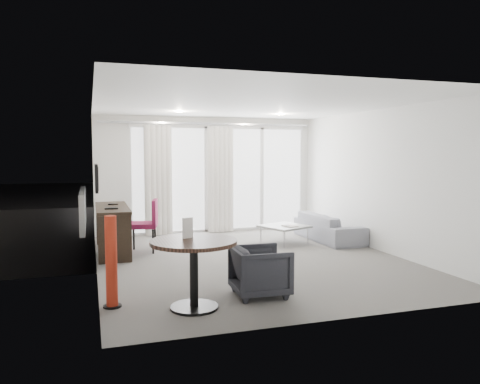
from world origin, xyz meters
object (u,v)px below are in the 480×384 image
object	(u,v)px
round_table	(194,274)
sofa	(328,227)
rattan_chair_b	(257,205)
red_lamp	(111,262)
desk_chair	(143,226)
rattan_chair_a	(237,208)
tub_armchair	(260,271)
desk	(113,230)
coffee_table	(284,234)

from	to	relation	value
round_table	sofa	bearing A→B (deg)	43.20
round_table	rattan_chair_b	distance (m)	6.86
red_lamp	sofa	size ratio (longest dim) A/B	0.58
red_lamp	desk_chair	bearing A→B (deg)	77.17
rattan_chair_a	tub_armchair	bearing A→B (deg)	-120.99
desk	rattan_chair_a	size ratio (longest dim) A/B	2.27
desk_chair	rattan_chair_a	bearing A→B (deg)	59.20
desk	sofa	world-z (taller)	desk
coffee_table	sofa	distance (m)	1.02
desk_chair	sofa	bearing A→B (deg)	12.59
desk_chair	red_lamp	world-z (taller)	red_lamp
desk_chair	rattan_chair_b	distance (m)	4.28
round_table	tub_armchair	size ratio (longest dim) A/B	1.47
tub_armchair	sofa	size ratio (longest dim) A/B	0.37
tub_armchair	coffee_table	xyz separation A→B (m)	(1.64, 3.06, -0.13)
coffee_table	rattan_chair_a	bearing A→B (deg)	91.86
coffee_table	rattan_chair_b	world-z (taller)	rattan_chair_b
tub_armchair	rattan_chair_b	bearing A→B (deg)	-16.87
desk	tub_armchair	size ratio (longest dim) A/B	2.60
sofa	rattan_chair_b	xyz separation A→B (m)	(-0.56, 2.83, 0.16)
desk_chair	coffee_table	distance (m)	2.78
desk	rattan_chair_b	distance (m)	4.65
coffee_table	sofa	xyz separation A→B (m)	(1.02, 0.05, 0.09)
desk_chair	red_lamp	size ratio (longest dim) A/B	0.89
round_table	red_lamp	distance (m)	0.98
red_lamp	coffee_table	xyz separation A→B (m)	(3.45, 2.95, -0.36)
desk_chair	rattan_chair_a	distance (m)	3.88
red_lamp	sofa	distance (m)	5.39
desk_chair	sofa	xyz separation A→B (m)	(3.78, -0.01, -0.21)
tub_armchair	coffee_table	bearing A→B (deg)	-25.64
desk	round_table	bearing A→B (deg)	-77.58
sofa	red_lamp	bearing A→B (deg)	123.89
desk	round_table	xyz separation A→B (m)	(0.75, -3.42, -0.02)
rattan_chair_a	rattan_chair_b	bearing A→B (deg)	-15.38
sofa	rattan_chair_b	bearing A→B (deg)	11.26
coffee_table	rattan_chair_b	size ratio (longest dim) A/B	0.92
red_lamp	rattan_chair_b	bearing A→B (deg)	56.20
red_lamp	coffee_table	world-z (taller)	red_lamp
round_table	sofa	size ratio (longest dim) A/B	0.54
round_table	tub_armchair	bearing A→B (deg)	14.36
red_lamp	rattan_chair_a	distance (m)	6.72
tub_armchair	round_table	bearing A→B (deg)	106.90
round_table	coffee_table	world-z (taller)	round_table
round_table	rattan_chair_b	bearing A→B (deg)	64.09
sofa	round_table	bearing A→B (deg)	133.20
sofa	tub_armchair	bearing A→B (deg)	139.52
round_table	tub_armchair	distance (m)	0.94
coffee_table	rattan_chair_a	world-z (taller)	rattan_chair_a
rattan_chair_a	sofa	bearing A→B (deg)	-84.90
tub_armchair	rattan_chair_b	distance (m)	6.30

